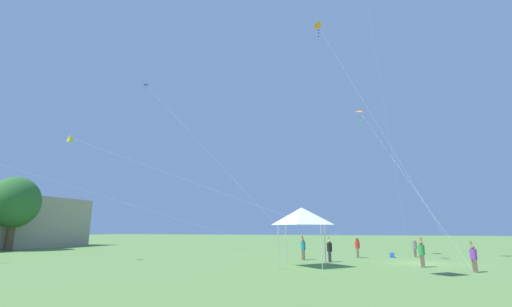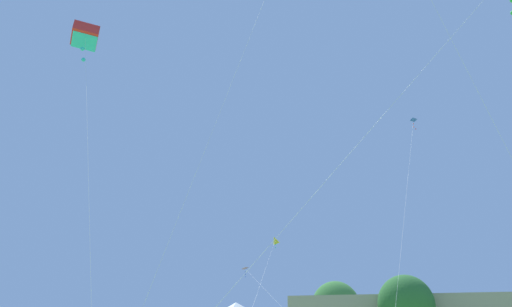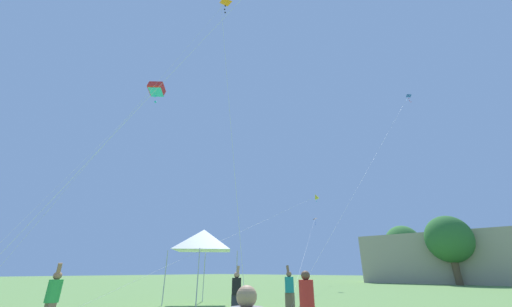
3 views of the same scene
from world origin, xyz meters
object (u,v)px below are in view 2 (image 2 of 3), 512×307
object	(u,v)px
kite_yellow_diamond_2	(275,241)
kite_red_box_3	(85,36)
kite_blue_delta_5	(413,125)
kite_black_delta_6	(247,271)

from	to	relation	value
kite_yellow_diamond_2	kite_red_box_3	world-z (taller)	kite_red_box_3
kite_blue_delta_5	kite_black_delta_6	distance (m)	18.99
kite_yellow_diamond_2	kite_blue_delta_5	size ratio (longest dim) A/B	1.36
kite_blue_delta_5	kite_black_delta_6	world-z (taller)	kite_blue_delta_5
kite_yellow_diamond_2	kite_red_box_3	size ratio (longest dim) A/B	1.44
kite_blue_delta_5	kite_black_delta_6	size ratio (longest dim) A/B	0.75
kite_red_box_3	kite_yellow_diamond_2	bearing A→B (deg)	69.68
kite_yellow_diamond_2	kite_blue_delta_5	bearing A→B (deg)	3.63
kite_yellow_diamond_2	kite_black_delta_6	xyz separation A→B (m)	(-3.91, 6.55, -1.42)
kite_yellow_diamond_2	kite_black_delta_6	bearing A→B (deg)	120.84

